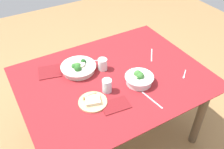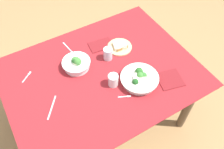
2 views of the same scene
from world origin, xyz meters
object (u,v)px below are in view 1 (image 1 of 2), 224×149
(fork_by_far_bowl, at_px, (93,61))
(napkin_folded_lower, at_px, (50,72))
(water_glass_center, at_px, (103,64))
(table_knife_right, at_px, (152,55))
(broccoli_bowl_near, at_px, (78,68))
(napkin_folded_upper, at_px, (115,105))
(water_glass_side, at_px, (107,86))
(table_knife_left, at_px, (152,100))
(bread_side_plate, at_px, (93,101))
(fork_by_near_bowl, at_px, (184,75))
(broccoli_bowl_far, at_px, (139,78))

(fork_by_far_bowl, relative_size, napkin_folded_lower, 0.51)
(water_glass_center, relative_size, fork_by_far_bowl, 1.08)
(table_knife_right, relative_size, napkin_folded_lower, 1.07)
(broccoli_bowl_near, height_order, napkin_folded_upper, broccoli_bowl_near)
(broccoli_bowl_near, relative_size, fork_by_far_bowl, 3.13)
(water_glass_side, xyz_separation_m, table_knife_left, (-0.22, 0.24, -0.05))
(water_glass_side, relative_size, table_knife_left, 0.50)
(napkin_folded_upper, bearing_deg, bread_side_plate, -40.48)
(napkin_folded_upper, distance_m, napkin_folded_lower, 0.63)
(fork_by_near_bowl, distance_m, table_knife_left, 0.40)
(broccoli_bowl_near, height_order, fork_by_near_bowl, broccoli_bowl_near)
(fork_by_near_bowl, relative_size, napkin_folded_lower, 0.53)
(broccoli_bowl_near, distance_m, table_knife_left, 0.63)
(table_knife_left, relative_size, table_knife_right, 1.09)
(broccoli_bowl_far, distance_m, fork_by_near_bowl, 0.38)
(napkin_folded_lower, bearing_deg, table_knife_right, 165.47)
(fork_by_near_bowl, xyz_separation_m, napkin_folded_upper, (0.63, 0.01, 0.00))
(fork_by_far_bowl, xyz_separation_m, table_knife_right, (-0.47, 0.18, -0.00))
(water_glass_center, height_order, napkin_folded_lower, water_glass_center)
(bread_side_plate, relative_size, table_knife_left, 0.98)
(table_knife_right, bearing_deg, fork_by_far_bowl, -72.73)
(broccoli_bowl_far, height_order, bread_side_plate, broccoli_bowl_far)
(bread_side_plate, height_order, fork_by_near_bowl, bread_side_plate)
(table_knife_right, bearing_deg, bread_side_plate, -32.26)
(bread_side_plate, relative_size, napkin_folded_upper, 1.04)
(fork_by_far_bowl, distance_m, napkin_folded_lower, 0.37)
(broccoli_bowl_near, xyz_separation_m, water_glass_center, (-0.18, 0.07, 0.02))
(water_glass_side, height_order, napkin_folded_upper, water_glass_side)
(broccoli_bowl_near, relative_size, water_glass_side, 2.76)
(water_glass_side, bearing_deg, broccoli_bowl_near, -75.17)
(table_knife_right, height_order, napkin_folded_lower, napkin_folded_lower)
(fork_by_far_bowl, distance_m, table_knife_left, 0.63)
(broccoli_bowl_near, relative_size, napkin_folded_upper, 1.45)
(water_glass_side, relative_size, napkin_folded_upper, 0.53)
(napkin_folded_lower, bearing_deg, fork_by_far_bowl, 173.79)
(water_glass_center, relative_size, fork_by_near_bowl, 1.03)
(fork_by_near_bowl, height_order, table_knife_right, same)
(table_knife_right, xyz_separation_m, napkin_folded_lower, (0.84, -0.22, 0.00))
(water_glass_center, relative_size, table_knife_right, 0.51)
(fork_by_far_bowl, xyz_separation_m, fork_by_near_bowl, (-0.54, 0.52, 0.00))
(fork_by_far_bowl, height_order, table_knife_right, same)
(fork_by_far_bowl, bearing_deg, water_glass_side, 102.71)
(water_glass_center, bearing_deg, broccoli_bowl_near, -22.57)
(bread_side_plate, bearing_deg, napkin_folded_lower, -72.68)
(water_glass_center, bearing_deg, table_knife_right, 174.82)
(fork_by_near_bowl, bearing_deg, bread_side_plate, -45.03)
(broccoli_bowl_far, xyz_separation_m, water_glass_center, (0.16, -0.28, 0.01))
(water_glass_center, xyz_separation_m, table_knife_right, (-0.46, 0.04, -0.05))
(bread_side_plate, bearing_deg, table_knife_left, 153.04)
(fork_by_near_bowl, bearing_deg, water_glass_side, -51.34)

